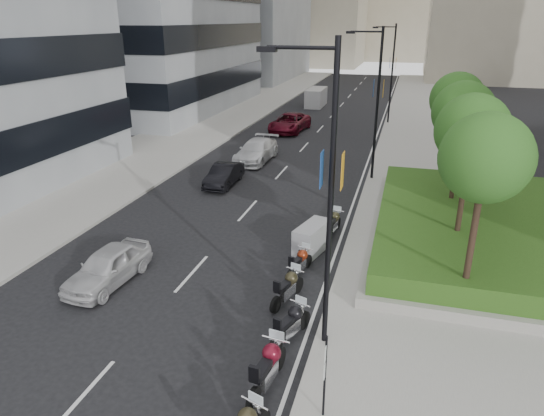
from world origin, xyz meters
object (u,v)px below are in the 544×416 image
at_px(lamp_post_2, 391,69).
at_px(motorcycle_1, 268,368).
at_px(motorcycle_3, 288,287).
at_px(delivery_van, 316,98).
at_px(motorcycle_2, 291,324).
at_px(motorcycle_4, 300,263).
at_px(car_b, 224,175).
at_px(motorcycle_6, 333,223).
at_px(lamp_post_1, 375,97).
at_px(car_c, 256,151).
at_px(motorcycle_5, 312,239).
at_px(parking_sign, 325,372).
at_px(car_a, 108,266).
at_px(car_d, 290,123).

relative_size(lamp_post_2, motorcycle_1, 3.70).
bearing_deg(motorcycle_3, delivery_van, 26.15).
height_order(motorcycle_2, motorcycle_4, motorcycle_2).
height_order(motorcycle_1, car_b, car_b).
bearing_deg(car_b, motorcycle_6, -36.28).
distance_m(lamp_post_1, motorcycle_1, 19.80).
bearing_deg(car_c, motorcycle_6, -54.29).
relative_size(lamp_post_1, motorcycle_5, 3.97).
relative_size(parking_sign, delivery_van, 0.53).
bearing_deg(motorcycle_6, delivery_van, 21.20).
distance_m(motorcycle_3, motorcycle_4, 2.02).
distance_m(car_a, car_b, 12.08).
distance_m(parking_sign, motorcycle_3, 5.56).
relative_size(motorcycle_3, motorcycle_4, 1.09).
distance_m(lamp_post_1, car_c, 9.40).
distance_m(motorcycle_2, motorcycle_3, 2.20).
relative_size(motorcycle_5, delivery_van, 0.48).
bearing_deg(car_b, delivery_van, 89.52).
xyz_separation_m(motorcycle_2, motorcycle_3, (-0.63, 2.11, -0.01)).
distance_m(motorcycle_3, car_c, 18.34).
bearing_deg(car_a, motorcycle_4, 24.95).
height_order(lamp_post_2, motorcycle_4, lamp_post_2).
xyz_separation_m(motorcycle_3, car_a, (-6.85, -0.55, 0.11)).
xyz_separation_m(car_c, delivery_van, (-0.32, 23.71, 0.19)).
xyz_separation_m(lamp_post_2, delivery_van, (-8.38, 7.88, -4.14)).
height_order(car_b, delivery_van, delivery_van).
xyz_separation_m(motorcycle_5, car_c, (-6.61, 13.09, 0.10)).
xyz_separation_m(lamp_post_2, motorcycle_4, (-1.53, -30.94, -4.54)).
distance_m(lamp_post_1, lamp_post_2, 18.00).
bearing_deg(motorcycle_2, car_b, 48.36).
relative_size(car_c, delivery_van, 1.07).
bearing_deg(motorcycle_4, parking_sign, -146.90).
relative_size(lamp_post_2, car_d, 1.60).
bearing_deg(car_c, parking_sign, -66.10).
height_order(lamp_post_2, car_a, lamp_post_2).
relative_size(motorcycle_1, car_c, 0.48).
bearing_deg(parking_sign, motorcycle_1, 156.32).
relative_size(car_b, car_c, 0.76).
bearing_deg(car_c, lamp_post_2, 65.48).
bearing_deg(parking_sign, lamp_post_1, 91.88).
relative_size(motorcycle_3, motorcycle_5, 0.93).
relative_size(motorcycle_3, delivery_van, 0.44).
relative_size(lamp_post_1, motorcycle_4, 4.68).
xyz_separation_m(parking_sign, car_c, (-8.71, 22.18, -0.72)).
bearing_deg(car_c, motorcycle_5, -60.77).
height_order(car_b, car_d, car_d).
xyz_separation_m(motorcycle_4, car_a, (-6.82, -2.57, 0.16)).
xyz_separation_m(motorcycle_2, delivery_van, (-7.50, 42.95, 0.35)).
relative_size(lamp_post_1, car_b, 2.33).
distance_m(lamp_post_1, motorcycle_2, 17.67).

